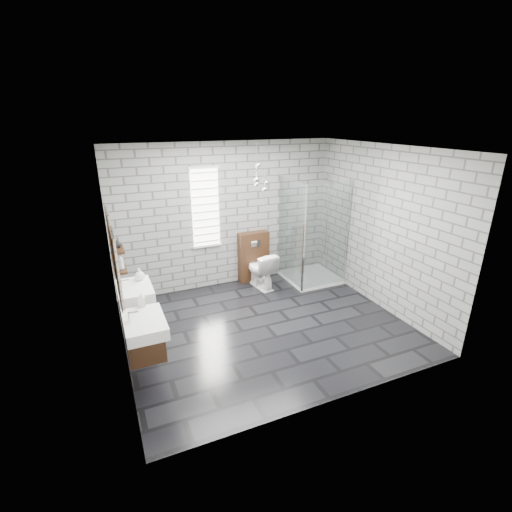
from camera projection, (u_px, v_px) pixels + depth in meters
floor at (266, 326)px, 5.85m from camera, size 4.20×3.60×0.02m
ceiling at (268, 148)px, 4.89m from camera, size 4.20×3.60×0.02m
wall_back at (226, 216)px, 6.92m from camera, size 4.20×0.02×2.70m
wall_front at (342, 297)px, 3.82m from camera, size 4.20×0.02×2.70m
wall_left at (113, 267)px, 4.58m from camera, size 0.02×3.60×2.70m
wall_right at (382, 228)px, 6.16m from camera, size 0.02×3.60×2.70m
vanity_left at (141, 327)px, 4.40m from camera, size 0.47×0.70×1.57m
vanity_right at (132, 293)px, 5.24m from camera, size 0.47×0.70×1.57m
shelf_lower at (121, 270)px, 4.58m from camera, size 0.14×0.30×0.03m
shelf_upper at (118, 250)px, 4.49m from camera, size 0.14×0.30×0.03m
window at (205, 208)px, 6.68m from camera, size 0.56×0.05×1.48m
cistern_panel at (254, 257)px, 7.32m from camera, size 0.60×0.20×1.00m
flush_plate at (256, 244)px, 7.12m from camera, size 0.18×0.01×0.12m
shower_enclosure at (311, 258)px, 7.25m from camera, size 1.00×1.00×2.03m
pendant_cluster at (260, 179)px, 6.49m from camera, size 0.33×0.21×0.85m
toilet at (261, 270)px, 7.06m from camera, size 0.49×0.74×0.71m
soap_bottle_a at (141, 299)px, 4.65m from camera, size 0.09×0.09×0.19m
soap_bottle_b at (139, 274)px, 5.39m from camera, size 0.15×0.15×0.18m
soap_bottle_c at (120, 262)px, 4.52m from camera, size 0.08×0.08×0.19m
vase at (118, 243)px, 4.51m from camera, size 0.12×0.12×0.10m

